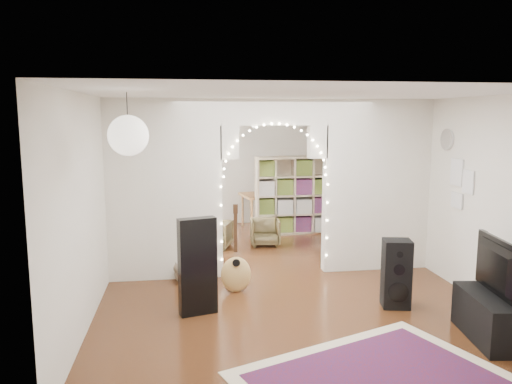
{
  "coord_description": "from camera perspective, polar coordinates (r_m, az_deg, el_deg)",
  "views": [
    {
      "loc": [
        -1.38,
        -7.46,
        2.44
      ],
      "look_at": [
        -0.23,
        0.3,
        1.24
      ],
      "focal_mm": 35.0,
      "sensor_mm": 36.0,
      "label": 1
    }
  ],
  "objects": [
    {
      "name": "tv",
      "position": [
        6.02,
        25.31,
        -7.89
      ],
      "size": [
        0.29,
        1.08,
        0.62
      ],
      "primitive_type": "imported",
      "rotation": [
        0.0,
        0.0,
        1.43
      ],
      "color": "black",
      "rests_on": "media_console"
    },
    {
      "name": "tabby_cat",
      "position": [
        7.54,
        -8.5,
        -9.13
      ],
      "size": [
        0.33,
        0.54,
        0.36
      ],
      "rotation": [
        0.0,
        0.0,
        -0.33
      ],
      "color": "brown",
      "rests_on": "floor"
    },
    {
      "name": "flower_vase",
      "position": [
        10.94,
        1.55,
        0.31
      ],
      "size": [
        0.21,
        0.21,
        0.19
      ],
      "primitive_type": "imported",
      "rotation": [
        0.0,
        0.0,
        0.19
      ],
      "color": "silver",
      "rests_on": "dining_table"
    },
    {
      "name": "dining_table",
      "position": [
        10.97,
        1.55,
        -0.56
      ],
      "size": [
        1.33,
        1.01,
        0.76
      ],
      "rotation": [
        0.0,
        0.0,
        0.19
      ],
      "color": "brown",
      "rests_on": "floor"
    },
    {
      "name": "wall_clock",
      "position": [
        7.87,
        21.04,
        5.63
      ],
      "size": [
        0.03,
        0.31,
        0.31
      ],
      "primitive_type": "cylinder",
      "rotation": [
        0.0,
        1.57,
        0.0
      ],
      "color": "white",
      "rests_on": "wall_right"
    },
    {
      "name": "divider_wall",
      "position": [
        7.65,
        2.04,
        1.04
      ],
      "size": [
        5.0,
        0.2,
        2.7
      ],
      "color": "silver",
      "rests_on": "floor"
    },
    {
      "name": "picture_frames",
      "position": [
        7.58,
        22.27,
        0.9
      ],
      "size": [
        0.02,
        0.5,
        0.7
      ],
      "primitive_type": null,
      "color": "white",
      "rests_on": "wall_right"
    },
    {
      "name": "dining_chair_right",
      "position": [
        9.53,
        1.03,
        -4.59
      ],
      "size": [
        0.58,
        0.6,
        0.51
      ],
      "primitive_type": "imported",
      "rotation": [
        0.0,
        0.0,
        -0.08
      ],
      "color": "#4E4327",
      "rests_on": "floor"
    },
    {
      "name": "acoustic_guitar",
      "position": [
        6.98,
        -2.33,
        -7.79
      ],
      "size": [
        0.44,
        0.22,
        1.06
      ],
      "rotation": [
        0.0,
        0.0,
        -0.18
      ],
      "color": "tan",
      "rests_on": "floor"
    },
    {
      "name": "ceiling",
      "position": [
        7.59,
        2.09,
        10.63
      ],
      "size": [
        5.0,
        7.5,
        0.02
      ],
      "primitive_type": "cube",
      "color": "white",
      "rests_on": "wall_back"
    },
    {
      "name": "wall_right",
      "position": [
        8.47,
        18.91,
        0.81
      ],
      "size": [
        0.02,
        7.5,
        2.7
      ],
      "primitive_type": "cube",
      "color": "silver",
      "rests_on": "floor"
    },
    {
      "name": "ceiling_fan",
      "position": [
        9.55,
        -0.12,
        8.43
      ],
      "size": [
        1.1,
        1.1,
        0.3
      ],
      "primitive_type": null,
      "color": "#AC7539",
      "rests_on": "ceiling"
    },
    {
      "name": "wall_back",
      "position": [
        11.34,
        -1.4,
        3.15
      ],
      "size": [
        5.0,
        0.02,
        2.7
      ],
      "primitive_type": "cube",
      "color": "silver",
      "rests_on": "floor"
    },
    {
      "name": "floor",
      "position": [
        7.96,
        1.98,
        -9.17
      ],
      "size": [
        7.5,
        7.5,
        0.0
      ],
      "primitive_type": "plane",
      "color": "black",
      "rests_on": "ground"
    },
    {
      "name": "wall_left",
      "position": [
        7.62,
        -16.8,
        0.08
      ],
      "size": [
        0.02,
        7.5,
        2.7
      ],
      "primitive_type": "cube",
      "color": "silver",
      "rests_on": "floor"
    },
    {
      "name": "paper_lantern",
      "position": [
        5.09,
        -14.4,
        6.28
      ],
      "size": [
        0.4,
        0.4,
        0.4
      ],
      "primitive_type": "sphere",
      "color": "white",
      "rests_on": "ceiling"
    },
    {
      "name": "floor_speaker",
      "position": [
        6.71,
        15.74,
        -8.98
      ],
      "size": [
        0.4,
        0.36,
        0.88
      ],
      "rotation": [
        0.0,
        0.0,
        -0.2
      ],
      "color": "black",
      "rests_on": "floor"
    },
    {
      "name": "area_rug",
      "position": [
        5.04,
        13.99,
        -20.42
      ],
      "size": [
        2.93,
        2.58,
        0.02
      ],
      "primitive_type": "cube",
      "rotation": [
        0.0,
        0.0,
        0.37
      ],
      "color": "maroon",
      "rests_on": "floor"
    },
    {
      "name": "media_console",
      "position": [
        6.19,
        24.97,
        -12.87
      ],
      "size": [
        0.53,
        1.05,
        0.5
      ],
      "primitive_type": "cube",
      "rotation": [
        0.0,
        0.0,
        -0.14
      ],
      "color": "black",
      "rests_on": "floor"
    },
    {
      "name": "fairy_lights",
      "position": [
        7.51,
        2.22,
        1.86
      ],
      "size": [
        1.64,
        0.04,
        1.6
      ],
      "primitive_type": null,
      "color": "#FFEABF",
      "rests_on": "divider_wall"
    },
    {
      "name": "window",
      "position": [
        9.37,
        -15.08,
        2.61
      ],
      "size": [
        0.04,
        1.2,
        1.4
      ],
      "primitive_type": "cube",
      "color": "white",
      "rests_on": "wall_left"
    },
    {
      "name": "bookcase",
      "position": [
        10.44,
        4.28,
        -0.34
      ],
      "size": [
        1.62,
        0.66,
        1.62
      ],
      "primitive_type": "cube",
      "rotation": [
        0.0,
        0.0,
        0.17
      ],
      "color": "#C8B091",
      "rests_on": "floor"
    },
    {
      "name": "wall_front",
      "position": [
        4.1,
        11.62,
        -6.91
      ],
      "size": [
        5.0,
        0.02,
        2.7
      ],
      "primitive_type": "cube",
      "color": "silver",
      "rests_on": "floor"
    },
    {
      "name": "guitar_case",
      "position": [
        6.24,
        -6.69,
        -8.45
      ],
      "size": [
        0.49,
        0.27,
        1.22
      ],
      "primitive_type": "cube",
      "rotation": [
        0.0,
        0.0,
        0.27
      ],
      "color": "black",
      "rests_on": "floor"
    },
    {
      "name": "dining_chair_left",
      "position": [
        9.39,
        -4.56,
        -4.85
      ],
      "size": [
        0.69,
        0.7,
        0.5
      ],
      "primitive_type": "imported",
      "rotation": [
        0.0,
        0.0,
        -0.36
      ],
      "color": "#4E4327",
      "rests_on": "floor"
    }
  ]
}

